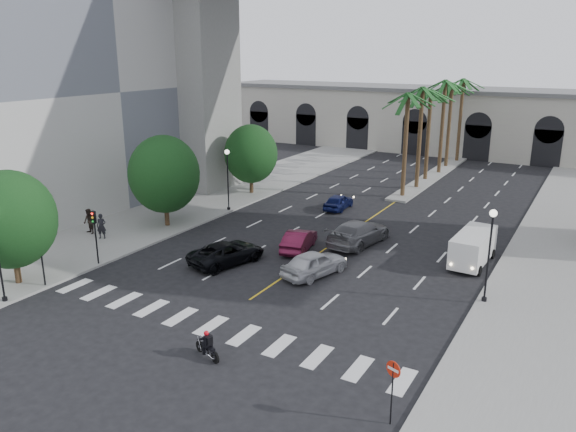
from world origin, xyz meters
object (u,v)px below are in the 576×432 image
at_px(lamp_post_left_far, 228,175).
at_px(pedestrian_a, 101,226).
at_px(cargo_van, 473,247).
at_px(car_b, 299,240).
at_px(lamp_post_right, 490,248).
at_px(traffic_signal_far, 95,228).
at_px(traffic_signal_near, 40,247).
at_px(car_d, 359,233).
at_px(car_a, 314,263).
at_px(pedestrian_b, 89,221).
at_px(do_not_enter_sign, 393,379).
at_px(motorcycle_rider, 208,346).
at_px(car_c, 227,253).
at_px(car_e, 338,202).

bearing_deg(lamp_post_left_far, pedestrian_a, -108.05).
bearing_deg(cargo_van, car_b, -161.67).
height_order(lamp_post_right, pedestrian_a, lamp_post_right).
bearing_deg(pedestrian_a, traffic_signal_far, -76.52).
xyz_separation_m(traffic_signal_near, car_d, (12.88, 16.17, -1.65)).
xyz_separation_m(lamp_post_left_far, car_d, (12.98, -2.33, -2.36)).
xyz_separation_m(car_a, pedestrian_b, (-18.05, -1.47, 0.31)).
bearing_deg(do_not_enter_sign, motorcycle_rider, -162.20).
distance_m(traffic_signal_near, traffic_signal_far, 4.00).
relative_size(lamp_post_left_far, do_not_enter_sign, 2.04).
xyz_separation_m(car_c, car_e, (0.86, 15.31, -0.05)).
height_order(cargo_van, do_not_enter_sign, do_not_enter_sign).
height_order(lamp_post_left_far, lamp_post_right, same).
xyz_separation_m(car_c, do_not_enter_sign, (14.85, -10.35, 1.18)).
height_order(pedestrian_a, pedestrian_b, pedestrian_b).
distance_m(car_b, pedestrian_b, 15.85).
bearing_deg(car_a, pedestrian_a, 22.38).
height_order(car_d, cargo_van, cargo_van).
height_order(traffic_signal_near, car_c, traffic_signal_near).
height_order(car_b, pedestrian_b, pedestrian_b).
xyz_separation_m(car_a, car_b, (-3.00, 3.51, -0.07)).
relative_size(traffic_signal_far, car_a, 0.79).
bearing_deg(car_c, lamp_post_left_far, -38.37).
distance_m(traffic_signal_near, cargo_van, 26.36).
bearing_deg(car_d, car_b, 53.84).
height_order(motorcycle_rider, do_not_enter_sign, do_not_enter_sign).
height_order(car_a, cargo_van, cargo_van).
bearing_deg(car_e, do_not_enter_sign, 115.33).
relative_size(lamp_post_left_far, motorcycle_rider, 3.06).
bearing_deg(car_b, lamp_post_right, 156.78).
distance_m(car_b, car_e, 10.97).
height_order(lamp_post_right, motorcycle_rider, lamp_post_right).
relative_size(traffic_signal_near, cargo_van, 0.72).
bearing_deg(car_b, traffic_signal_far, 30.14).
bearing_deg(traffic_signal_far, lamp_post_left_far, 90.40).
bearing_deg(do_not_enter_sign, cargo_van, 113.44).
distance_m(motorcycle_rider, car_a, 10.99).
bearing_deg(car_d, lamp_post_left_far, -2.31).
bearing_deg(lamp_post_right, car_a, -174.06).
bearing_deg(cargo_van, car_a, -137.89).
relative_size(car_b, car_d, 0.73).
distance_m(lamp_post_right, car_b, 13.37).
distance_m(car_d, pedestrian_b, 19.89).
bearing_deg(motorcycle_rider, pedestrian_a, 171.35).
bearing_deg(cargo_van, traffic_signal_far, -147.43).
xyz_separation_m(motorcycle_rider, pedestrian_a, (-16.68, 9.20, 0.47)).
bearing_deg(do_not_enter_sign, pedestrian_b, -179.84).
height_order(car_e, cargo_van, cargo_van).
height_order(traffic_signal_far, car_d, traffic_signal_far).
relative_size(traffic_signal_far, cargo_van, 0.72).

